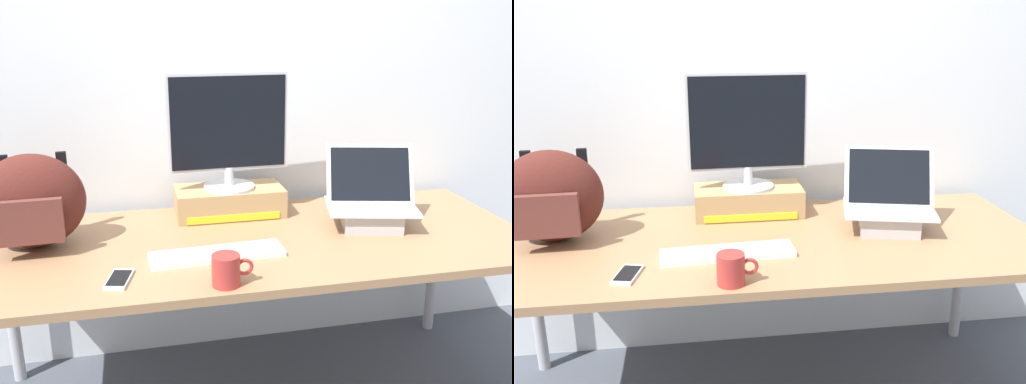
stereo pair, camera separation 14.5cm
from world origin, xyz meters
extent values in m
cube|color=silver|center=(0.00, 0.52, 1.30)|extent=(7.00, 0.10, 2.60)
cube|color=#99704C|center=(0.00, 0.00, 0.70)|extent=(2.06, 0.84, 0.03)
cylinder|color=#B2B2B7|center=(-0.97, 0.36, 0.34)|extent=(0.05, 0.05, 0.68)
cylinder|color=#B2B2B7|center=(0.97, 0.36, 0.34)|extent=(0.05, 0.05, 0.68)
cube|color=#A88456|center=(-0.05, 0.28, 0.77)|extent=(0.44, 0.21, 0.11)
cube|color=yellow|center=(-0.05, 0.18, 0.73)|extent=(0.38, 0.00, 0.03)
cylinder|color=silver|center=(-0.05, 0.28, 0.83)|extent=(0.21, 0.21, 0.01)
cylinder|color=silver|center=(-0.05, 0.28, 0.88)|extent=(0.04, 0.04, 0.08)
cube|color=silver|center=(-0.05, 0.28, 1.10)|extent=(0.49, 0.03, 0.39)
cube|color=black|center=(-0.05, 0.27, 1.10)|extent=(0.46, 0.01, 0.37)
cube|color=#ADADB2|center=(0.46, 0.02, 0.75)|extent=(0.26, 0.25, 0.08)
cube|color=silver|center=(0.46, 0.02, 0.79)|extent=(0.39, 0.32, 0.01)
cube|color=#B7B7BC|center=(0.47, 0.04, 0.80)|extent=(0.32, 0.20, 0.00)
cube|color=silver|center=(0.48, 0.09, 0.91)|extent=(0.36, 0.19, 0.22)
cube|color=black|center=(0.48, 0.08, 0.91)|extent=(0.32, 0.17, 0.19)
cube|color=white|center=(-0.17, -0.14, 0.72)|extent=(0.47, 0.15, 0.02)
cube|color=silver|center=(-0.17, -0.14, 0.73)|extent=(0.44, 0.13, 0.00)
ellipsoid|color=#4C1E19|center=(-0.78, 0.09, 0.88)|extent=(0.37, 0.23, 0.34)
cube|color=brown|center=(-0.78, -0.03, 0.85)|extent=(0.22, 0.04, 0.15)
cube|color=black|center=(-0.89, 0.21, 0.90)|extent=(0.04, 0.02, 0.25)
cube|color=black|center=(-0.69, 0.22, 0.90)|extent=(0.04, 0.02, 0.25)
cylinder|color=#B2332D|center=(-0.17, -0.35, 0.76)|extent=(0.09, 0.09, 0.10)
torus|color=#B2332D|center=(-0.11, -0.35, 0.77)|extent=(0.06, 0.01, 0.06)
cube|color=silver|center=(-0.49, -0.25, 0.72)|extent=(0.10, 0.15, 0.01)
cube|color=black|center=(-0.49, -0.25, 0.72)|extent=(0.08, 0.12, 0.00)
camera|label=1|loc=(-0.41, -1.87, 1.49)|focal=38.86mm
camera|label=2|loc=(-0.27, -1.89, 1.49)|focal=38.86mm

